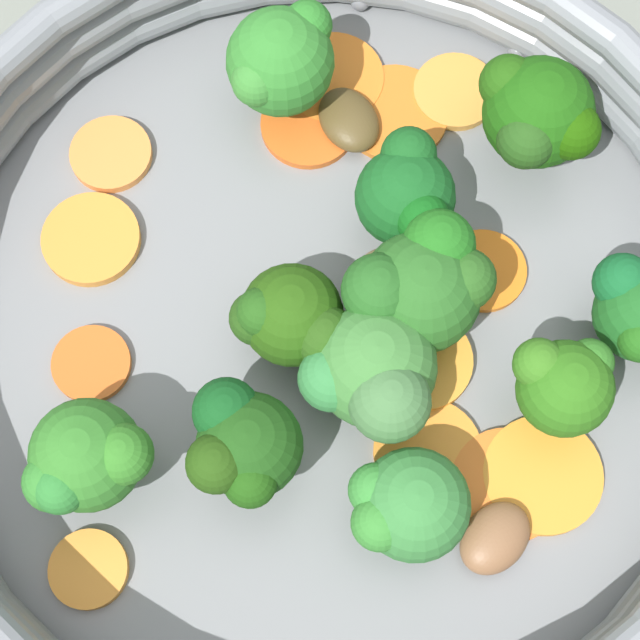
{
  "coord_description": "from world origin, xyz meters",
  "views": [
    {
      "loc": [
        -0.13,
        0.02,
        0.42
      ],
      "look_at": [
        0.0,
        0.0,
        0.03
      ],
      "focal_mm": 60.0,
      "sensor_mm": 36.0,
      "label": 1
    }
  ],
  "objects_px": {
    "carrot_slice_6": "(395,113)",
    "broccoli_floret_9": "(564,384)",
    "carrot_slice_5": "(332,79)",
    "carrot_slice_8": "(309,124)",
    "carrot_slice_0": "(92,371)",
    "mushroom_piece_1": "(349,120)",
    "carrot_slice_9": "(543,475)",
    "broccoli_floret_3": "(282,61)",
    "mushroom_piece_2": "(383,272)",
    "carrot_slice_11": "(508,485)",
    "broccoli_floret_4": "(375,370)",
    "carrot_slice_10": "(455,92)",
    "carrot_slice_12": "(428,452)",
    "skillet": "(320,336)",
    "carrot_slice_2": "(421,361)",
    "broccoli_floret_8": "(420,284)",
    "carrot_slice_4": "(91,239)",
    "broccoli_floret_1": "(242,445)",
    "carrot_slice_1": "(483,271)",
    "carrot_slice_3": "(111,154)",
    "broccoli_floret_7": "(86,460)",
    "broccoli_floret_5": "(292,324)",
    "broccoli_floret_6": "(407,195)",
    "mushroom_piece_0": "(495,538)",
    "broccoli_floret_2": "(537,115)",
    "carrot_slice_7": "(89,569)",
    "broccoli_floret_10": "(407,505)"
  },
  "relations": [
    {
      "from": "carrot_slice_0",
      "to": "mushroom_piece_1",
      "type": "relative_size",
      "value": 0.98
    },
    {
      "from": "broccoli_floret_4",
      "to": "mushroom_piece_2",
      "type": "distance_m",
      "value": 0.05
    },
    {
      "from": "mushroom_piece_2",
      "to": "carrot_slice_12",
      "type": "bearing_deg",
      "value": -176.16
    },
    {
      "from": "skillet",
      "to": "carrot_slice_1",
      "type": "bearing_deg",
      "value": -77.64
    },
    {
      "from": "carrot_slice_1",
      "to": "carrot_slice_0",
      "type": "bearing_deg",
      "value": 96.45
    },
    {
      "from": "carrot_slice_11",
      "to": "broccoli_floret_4",
      "type": "height_order",
      "value": "broccoli_floret_4"
    },
    {
      "from": "carrot_slice_12",
      "to": "broccoli_floret_9",
      "type": "xyz_separation_m",
      "value": [
        0.01,
        -0.05,
        0.03
      ]
    },
    {
      "from": "broccoli_floret_5",
      "to": "broccoli_floret_6",
      "type": "xyz_separation_m",
      "value": [
        0.05,
        -0.05,
        0.0
      ]
    },
    {
      "from": "carrot_slice_12",
      "to": "broccoli_floret_8",
      "type": "bearing_deg",
      "value": -4.87
    },
    {
      "from": "carrot_slice_3",
      "to": "broccoli_floret_5",
      "type": "height_order",
      "value": "broccoli_floret_5"
    },
    {
      "from": "carrot_slice_3",
      "to": "mushroom_piece_1",
      "type": "height_order",
      "value": "mushroom_piece_1"
    },
    {
      "from": "broccoli_floret_10",
      "to": "broccoli_floret_6",
      "type": "bearing_deg",
      "value": -10.14
    },
    {
      "from": "broccoli_floret_1",
      "to": "broccoli_floret_7",
      "type": "bearing_deg",
      "value": 86.32
    },
    {
      "from": "carrot_slice_7",
      "to": "broccoli_floret_3",
      "type": "bearing_deg",
      "value": -28.31
    },
    {
      "from": "skillet",
      "to": "carrot_slice_2",
      "type": "xyz_separation_m",
      "value": [
        -0.02,
        -0.04,
        0.01
      ]
    },
    {
      "from": "carrot_slice_6",
      "to": "broccoli_floret_7",
      "type": "xyz_separation_m",
      "value": [
        -0.14,
        0.14,
        0.03
      ]
    },
    {
      "from": "carrot_slice_5",
      "to": "carrot_slice_10",
      "type": "xyz_separation_m",
      "value": [
        -0.01,
        -0.05,
        0.0
      ]
    },
    {
      "from": "carrot_slice_6",
      "to": "broccoli_floret_7",
      "type": "relative_size",
      "value": 0.93
    },
    {
      "from": "broccoli_floret_1",
      "to": "broccoli_floret_7",
      "type": "relative_size",
      "value": 1.02
    },
    {
      "from": "carrot_slice_6",
      "to": "broccoli_floret_9",
      "type": "distance_m",
      "value": 0.15
    },
    {
      "from": "carrot_slice_4",
      "to": "broccoli_floret_6",
      "type": "bearing_deg",
      "value": -95.33
    },
    {
      "from": "carrot_slice_7",
      "to": "carrot_slice_8",
      "type": "distance_m",
      "value": 0.21
    },
    {
      "from": "carrot_slice_1",
      "to": "carrot_slice_3",
      "type": "relative_size",
      "value": 1.02
    },
    {
      "from": "carrot_slice_11",
      "to": "mushroom_piece_1",
      "type": "bearing_deg",
      "value": 12.3
    },
    {
      "from": "skillet",
      "to": "broccoli_floret_4",
      "type": "xyz_separation_m",
      "value": [
        -0.03,
        -0.02,
        0.03
      ]
    },
    {
      "from": "carrot_slice_5",
      "to": "broccoli_floret_3",
      "type": "relative_size",
      "value": 0.83
    },
    {
      "from": "carrot_slice_2",
      "to": "mushroom_piece_0",
      "type": "xyz_separation_m",
      "value": [
        -0.07,
        -0.01,
        0.0
      ]
    },
    {
      "from": "carrot_slice_0",
      "to": "skillet",
      "type": "bearing_deg",
      "value": -88.15
    },
    {
      "from": "carrot_slice_12",
      "to": "broccoli_floret_2",
      "type": "xyz_separation_m",
      "value": [
        0.12,
        -0.06,
        0.03
      ]
    },
    {
      "from": "carrot_slice_0",
      "to": "carrot_slice_6",
      "type": "distance_m",
      "value": 0.17
    },
    {
      "from": "broccoli_floret_4",
      "to": "broccoli_floret_6",
      "type": "xyz_separation_m",
      "value": [
        0.07,
        -0.02,
        0.0
      ]
    },
    {
      "from": "carrot_slice_4",
      "to": "broccoli_floret_9",
      "type": "bearing_deg",
      "value": -119.4
    },
    {
      "from": "carrot_slice_2",
      "to": "broccoli_floret_9",
      "type": "distance_m",
      "value": 0.06
    },
    {
      "from": "broccoli_floret_2",
      "to": "mushroom_piece_2",
      "type": "distance_m",
      "value": 0.09
    },
    {
      "from": "carrot_slice_1",
      "to": "broccoli_floret_1",
      "type": "bearing_deg",
      "value": 121.21
    },
    {
      "from": "broccoli_floret_3",
      "to": "mushroom_piece_2",
      "type": "relative_size",
      "value": 2.0
    },
    {
      "from": "broccoli_floret_1",
      "to": "broccoli_floret_2",
      "type": "bearing_deg",
      "value": -49.3
    },
    {
      "from": "carrot_slice_5",
      "to": "carrot_slice_9",
      "type": "height_order",
      "value": "same"
    },
    {
      "from": "carrot_slice_8",
      "to": "broccoli_floret_9",
      "type": "bearing_deg",
      "value": -151.25
    },
    {
      "from": "broccoli_floret_1",
      "to": "skillet",
      "type": "bearing_deg",
      "value": -36.19
    },
    {
      "from": "carrot_slice_0",
      "to": "carrot_slice_9",
      "type": "xyz_separation_m",
      "value": [
        -0.07,
        -0.17,
        0.0
      ]
    },
    {
      "from": "carrot_slice_5",
      "to": "carrot_slice_8",
      "type": "distance_m",
      "value": 0.02
    },
    {
      "from": "carrot_slice_0",
      "to": "broccoli_floret_4",
      "type": "relative_size",
      "value": 0.57
    },
    {
      "from": "carrot_slice_3",
      "to": "broccoli_floret_1",
      "type": "relative_size",
      "value": 0.68
    },
    {
      "from": "carrot_slice_2",
      "to": "broccoli_floret_7",
      "type": "relative_size",
      "value": 0.82
    },
    {
      "from": "carrot_slice_8",
      "to": "carrot_slice_10",
      "type": "xyz_separation_m",
      "value": [
        0.01,
        -0.07,
        0.0
      ]
    },
    {
      "from": "broccoli_floret_9",
      "to": "mushroom_piece_0",
      "type": "height_order",
      "value": "broccoli_floret_9"
    },
    {
      "from": "carrot_slice_12",
      "to": "broccoli_floret_1",
      "type": "xyz_separation_m",
      "value": [
        0.01,
        0.07,
        0.03
      ]
    },
    {
      "from": "broccoli_floret_3",
      "to": "broccoli_floret_6",
      "type": "height_order",
      "value": "broccoli_floret_3"
    },
    {
      "from": "carrot_slice_3",
      "to": "mushroom_piece_0",
      "type": "relative_size",
      "value": 1.14
    }
  ]
}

